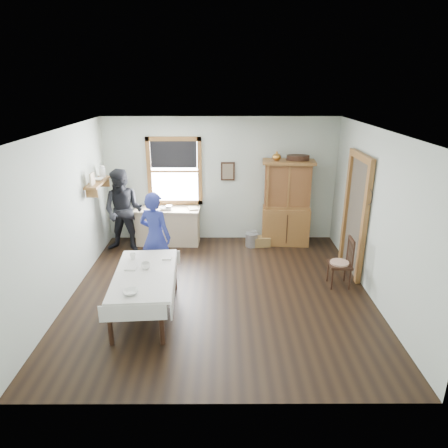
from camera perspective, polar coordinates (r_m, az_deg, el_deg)
The scene contains 20 objects.
room at distance 6.35m, azimuth -0.55°, elevation 0.98°, with size 5.01×5.01×2.70m.
window at distance 8.71m, azimuth -7.11°, elevation 8.02°, with size 1.18×0.07×1.48m.
doorway at distance 7.60m, azimuth 18.35°, elevation 1.69°, with size 0.09×1.14×2.22m.
wall_shelf at distance 8.13m, azimuth -17.53°, elevation 5.93°, with size 0.24×1.00×0.44m.
framed_picture at distance 8.67m, azimuth 0.55°, elevation 7.52°, with size 0.30×0.04×0.40m, color #331C12.
rug_beater at distance 6.96m, azimuth 20.15°, elevation 4.63°, with size 0.27×0.27×0.01m, color black.
work_counter at distance 8.80m, azimuth -8.00°, elevation -0.30°, with size 1.39×0.53×0.80m, color tan.
china_hutch at distance 8.65m, azimuth 8.92°, elevation 2.95°, with size 1.08×0.51×1.84m, color #915F2D.
dining_table at distance 6.27m, azimuth -11.10°, elevation -9.73°, with size 0.92×1.74×0.70m, color silver.
spindle_chair at distance 7.20m, azimuth 16.25°, elevation -5.27°, with size 0.41×0.41×0.89m, color #331C12.
pail at distance 8.67m, azimuth 3.99°, elevation -2.25°, with size 0.27×0.27×0.29m, color #A1A5A9.
wicker_basket at distance 8.72m, azimuth 5.40°, elevation -2.48°, with size 0.34×0.24×0.20m, color olive.
woman_blue at distance 7.14m, azimuth -9.75°, elevation -2.23°, with size 0.55×0.36×1.50m, color navy.
figure_dark at distance 8.47m, azimuth -14.12°, elevation 1.40°, with size 0.78×0.61×1.61m, color black.
table_cup_a at distance 6.20m, azimuth -11.13°, elevation -5.87°, with size 0.13×0.13×0.11m, color white.
table_cup_b at distance 6.59m, azimuth -12.89°, elevation -4.49°, with size 0.10×0.10×0.09m, color white.
table_bowl at distance 5.58m, azimuth -13.17°, elevation -9.42°, with size 0.23×0.23×0.06m, color white.
counter_book at distance 8.59m, azimuth -5.14°, elevation 2.19°, with size 0.17×0.23×0.02m, color #6F604A.
counter_bowl at distance 8.61m, azimuth -8.60°, elevation 2.23°, with size 0.19×0.19×0.06m, color white.
shelf_bowl at distance 8.13m, azimuth -17.53°, elevation 6.11°, with size 0.22×0.22×0.05m, color white.
Camera 1 is at (0.04, -6.00, 3.41)m, focal length 32.00 mm.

